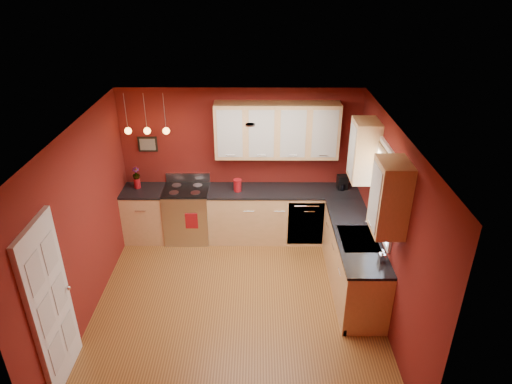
{
  "coord_description": "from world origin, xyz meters",
  "views": [
    {
      "loc": [
        0.3,
        -5.07,
        4.4
      ],
      "look_at": [
        0.27,
        1.0,
        1.31
      ],
      "focal_mm": 32.0,
      "sensor_mm": 36.0,
      "label": 1
    }
  ],
  "objects_px": {
    "gas_range": "(188,213)",
    "red_canister": "(237,185)",
    "coffee_maker": "(342,183)",
    "sink": "(358,240)",
    "soap_pump": "(382,256)"
  },
  "relations": [
    {
      "from": "sink",
      "to": "gas_range",
      "type": "bearing_deg",
      "value": 150.22
    },
    {
      "from": "gas_range",
      "to": "coffee_maker",
      "type": "bearing_deg",
      "value": 0.91
    },
    {
      "from": "gas_range",
      "to": "red_canister",
      "type": "height_order",
      "value": "red_canister"
    },
    {
      "from": "sink",
      "to": "coffee_maker",
      "type": "height_order",
      "value": "sink"
    },
    {
      "from": "coffee_maker",
      "to": "red_canister",
      "type": "bearing_deg",
      "value": 176.28
    },
    {
      "from": "soap_pump",
      "to": "gas_range",
      "type": "bearing_deg",
      "value": 143.84
    },
    {
      "from": "red_canister",
      "to": "coffee_maker",
      "type": "bearing_deg",
      "value": 2.69
    },
    {
      "from": "soap_pump",
      "to": "red_canister",
      "type": "bearing_deg",
      "value": 133.86
    },
    {
      "from": "red_canister",
      "to": "coffee_maker",
      "type": "xyz_separation_m",
      "value": [
        1.76,
        0.08,
        0.01
      ]
    },
    {
      "from": "sink",
      "to": "soap_pump",
      "type": "xyz_separation_m",
      "value": [
        0.18,
        -0.55,
        0.11
      ]
    },
    {
      "from": "coffee_maker",
      "to": "sink",
      "type": "bearing_deg",
      "value": -97.04
    },
    {
      "from": "gas_range",
      "to": "red_canister",
      "type": "relative_size",
      "value": 5.34
    },
    {
      "from": "sink",
      "to": "coffee_maker",
      "type": "bearing_deg",
      "value": 89.38
    },
    {
      "from": "red_canister",
      "to": "soap_pump",
      "type": "relative_size",
      "value": 1.16
    },
    {
      "from": "gas_range",
      "to": "red_canister",
      "type": "bearing_deg",
      "value": -2.68
    }
  ]
}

